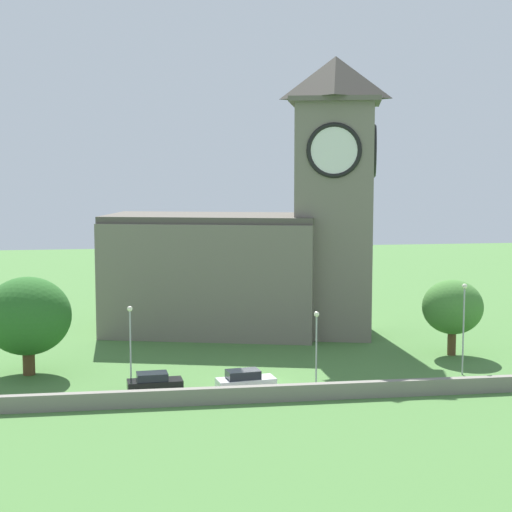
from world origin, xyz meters
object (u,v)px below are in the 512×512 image
object	(u,v)px
church	(256,245)
tree_churchyard	(27,316)
streetlamp_west_mid	(130,333)
streetlamp_central	(316,334)
car_black	(154,383)
car_white	(245,381)
tree_riverside_west	(453,307)
streetlamp_east_mid	(464,315)

from	to	relation	value
church	tree_churchyard	size ratio (longest dim) A/B	3.60
streetlamp_west_mid	streetlamp_central	xyz separation A→B (m)	(15.07, -1.15, -0.37)
car_black	tree_churchyard	distance (m)	13.48
car_white	tree_churchyard	distance (m)	19.92
car_black	tree_riverside_west	xyz separation A→B (m)	(28.24, 9.01, 3.76)
car_white	streetlamp_east_mid	world-z (taller)	streetlamp_east_mid
car_black	streetlamp_central	size ratio (longest dim) A/B	0.74
car_white	streetlamp_west_mid	bearing A→B (deg)	160.99
streetlamp_central	streetlamp_west_mid	bearing A→B (deg)	175.64
streetlamp_west_mid	tree_riverside_west	bearing A→B (deg)	13.10
car_white	streetlamp_west_mid	xyz separation A→B (m)	(-8.91, 3.07, 3.54)
car_white	church	bearing A→B (deg)	79.30
streetlamp_west_mid	streetlamp_east_mid	world-z (taller)	streetlamp_east_mid
tree_riverside_west	tree_churchyard	bearing A→B (deg)	-177.50
streetlamp_west_mid	tree_churchyard	size ratio (longest dim) A/B	0.79
tree_churchyard	tree_riverside_west	size ratio (longest dim) A/B	1.18
streetlamp_east_mid	car_black	bearing A→B (deg)	-176.10
church	car_white	xyz separation A→B (m)	(-4.38, -23.21, -8.54)
church	streetlamp_west_mid	bearing A→B (deg)	-123.44
streetlamp_central	streetlamp_east_mid	distance (m)	13.13
church	car_white	bearing A→B (deg)	-100.70
streetlamp_east_mid	tree_riverside_west	world-z (taller)	streetlamp_east_mid
car_white	streetlamp_central	xyz separation A→B (m)	(6.16, 1.92, 3.17)
church	tree_riverside_west	world-z (taller)	church
car_black	car_white	world-z (taller)	car_white
streetlamp_central	tree_churchyard	xyz separation A→B (m)	(-23.75, 6.45, 1.00)
streetlamp_west_mid	car_white	bearing A→B (deg)	-19.01
car_black	streetlamp_east_mid	bearing A→B (deg)	3.90
car_black	tree_riverside_west	world-z (taller)	tree_riverside_west
streetlamp_west_mid	streetlamp_east_mid	distance (m)	28.13
streetlamp_west_mid	car_black	bearing A→B (deg)	-48.02
tree_riverside_west	car_white	bearing A→B (deg)	-154.54
car_white	tree_churchyard	world-z (taller)	tree_churchyard
church	streetlamp_east_mid	bearing A→B (deg)	-53.95
church	car_black	size ratio (longest dim) A/B	6.87
car_white	car_black	bearing A→B (deg)	171.58
car_white	tree_riverside_west	world-z (taller)	tree_riverside_west
car_white	streetlamp_central	distance (m)	7.19
tree_churchyard	streetlamp_west_mid	bearing A→B (deg)	-31.43
car_black	streetlamp_east_mid	xyz separation A→B (m)	(26.30, 1.79, 4.35)
streetlamp_west_mid	tree_riverside_west	world-z (taller)	tree_riverside_west
streetlamp_central	car_white	bearing A→B (deg)	-162.67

